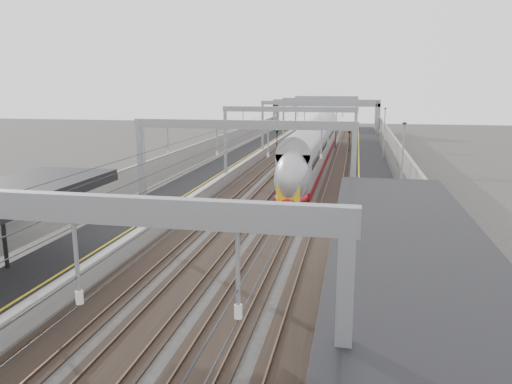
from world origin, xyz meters
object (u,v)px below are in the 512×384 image
at_px(overbridge, 326,107).
at_px(signal_green, 277,135).
at_px(bench, 435,311).
at_px(train, 315,148).

xyz_separation_m(overbridge, signal_green, (-5.20, -32.12, -2.89)).
relative_size(bench, signal_green, 0.49).
bearing_deg(overbridge, train, -88.10).
relative_size(train, bench, 30.16).
xyz_separation_m(train, bench, (7.92, -42.91, -0.65)).
bearing_deg(train, overbridge, 91.90).
bearing_deg(overbridge, bench, -83.90).
bearing_deg(bench, overbridge, 96.10).
height_order(overbridge, train, overbridge).
distance_m(overbridge, signal_green, 32.67).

